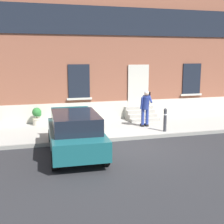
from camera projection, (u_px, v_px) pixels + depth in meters
ground_plane at (125, 147)px, 11.31m from camera, size 80.00×80.00×0.00m
sidewalk at (107, 129)px, 13.95m from camera, size 24.00×3.60×0.15m
curb_edge at (118, 139)px, 12.18m from camera, size 24.00×0.12×0.15m
building_facade at (95, 51)px, 15.63m from camera, size 24.00×1.52×7.50m
entrance_stoop at (141, 115)px, 15.70m from camera, size 1.54×1.28×0.64m
hatchback_car_teal at (75, 133)px, 10.42m from camera, size 1.88×4.11×1.50m
bollard_near_person at (165, 119)px, 13.05m from camera, size 0.15×0.15×1.04m
person_on_phone at (146, 106)px, 13.84m from camera, size 0.51×0.51×1.74m
planter_cream at (37, 116)px, 14.27m from camera, size 0.44×0.44×0.86m
planter_charcoal at (81, 114)px, 14.62m from camera, size 0.44×0.44×0.86m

